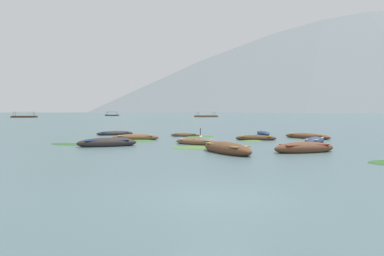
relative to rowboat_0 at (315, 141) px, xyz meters
name	(u,v)px	position (x,y,z in m)	size (l,w,h in m)	color
ground_plane	(197,112)	(-8.32, 1482.94, -0.20)	(6000.00, 6000.00, 0.00)	#476066
mountain_1	(64,77)	(-717.81, 1848.82, 187.92)	(1214.40, 1214.40, 376.23)	#56665B
mountain_2	(171,82)	(-129.45, 1578.19, 136.41)	(721.48, 721.48, 273.21)	#4C5B56
mountain_3	(331,43)	(583.92, 1559.12, 305.24)	(2159.56, 2159.56, 610.87)	slate
rowboat_0	(315,141)	(0.00, 0.00, 0.00)	(3.04, 4.16, 0.63)	navy
rowboat_1	(115,133)	(-17.49, 9.52, -0.03)	(3.92, 2.59, 0.53)	#2D2826
rowboat_2	(135,138)	(-14.22, 3.04, 0.01)	(4.15, 1.85, 0.65)	brown
rowboat_3	(227,149)	(-7.22, -6.33, 0.05)	(3.37, 4.62, 0.81)	brown
rowboat_4	(107,143)	(-15.26, -2.38, 0.04)	(4.32, 2.60, 0.75)	#2D2826
rowboat_5	(196,142)	(-9.02, -0.89, -0.01)	(3.53, 2.66, 0.58)	brown
rowboat_6	(256,138)	(-3.93, 3.17, -0.03)	(3.54, 1.29, 0.53)	#4C3323
rowboat_7	(185,135)	(-10.10, 7.39, -0.06)	(3.13, 1.54, 0.44)	brown
rowboat_8	(263,133)	(-1.99, 10.27, -0.05)	(1.20, 3.77, 0.45)	navy
rowboat_9	(304,148)	(-2.56, -5.86, 0.04)	(4.20, 2.48, 0.78)	brown
rowboat_10	(307,136)	(0.99, 4.98, -0.01)	(3.84, 4.13, 0.60)	brown
ferry_0	(24,116)	(-79.41, 115.92, 0.25)	(10.14, 5.37, 2.54)	#4C3323
ferry_1	(112,115)	(-57.42, 173.22, 0.25)	(7.68, 3.31, 2.54)	#4C3323
ferry_2	(206,116)	(-4.94, 131.06, 0.25)	(10.68, 6.29, 2.54)	brown
mooring_buoy	(200,137)	(-8.65, 5.08, -0.10)	(0.37, 0.37, 1.04)	silver
weed_patch_2	(196,148)	(-9.03, -3.35, -0.20)	(3.44, 2.16, 0.14)	#477033
weed_patch_3	(136,141)	(-13.97, 2.06, -0.20)	(2.88, 2.77, 0.14)	#38662D
weed_patch_4	(200,137)	(-8.66, 7.25, -0.20)	(2.98, 2.58, 0.14)	#38662D
weed_patch_5	(252,141)	(-4.45, 2.06, -0.20)	(1.98, 1.49, 0.14)	#477033
weed_patch_6	(67,144)	(-18.61, -0.99, -0.20)	(3.02, 1.53, 0.14)	#2D5628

